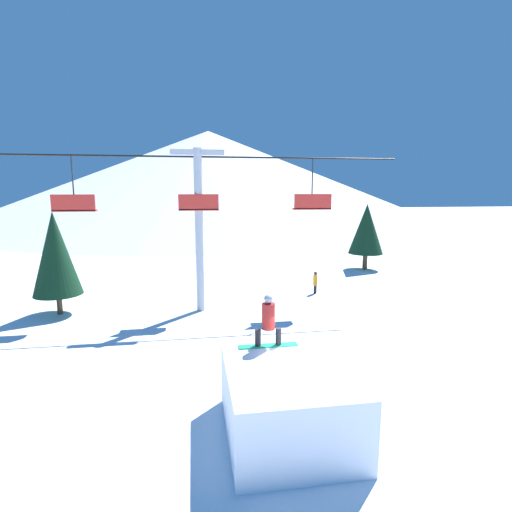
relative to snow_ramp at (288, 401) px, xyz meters
name	(u,v)px	position (x,y,z in m)	size (l,w,h in m)	color
ground_plane	(322,415)	(1.07, 0.65, -0.84)	(220.00, 220.00, 0.00)	white
mountain_ridge	(209,177)	(1.07, 65.86, 7.14)	(80.59, 80.59, 15.95)	silver
snow_ramp	(288,401)	(0.00, 0.00, 0.00)	(2.85, 3.46, 1.67)	white
snowboarder	(268,321)	(-0.23, 1.30, 1.52)	(1.54, 0.34, 1.38)	#1E9E6B
chairlift	(199,213)	(-1.79, 10.13, 3.76)	(18.88, 0.44, 7.52)	#B2B2B7
pine_tree_near	(55,254)	(-8.23, 10.59, 1.99)	(2.15, 2.15, 4.74)	#4C3823
pine_tree_far	(366,229)	(10.10, 18.27, 2.07)	(2.43, 2.43, 4.69)	#4C3823
distant_skier	(315,282)	(4.52, 12.29, -0.17)	(0.24, 0.24, 1.23)	black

